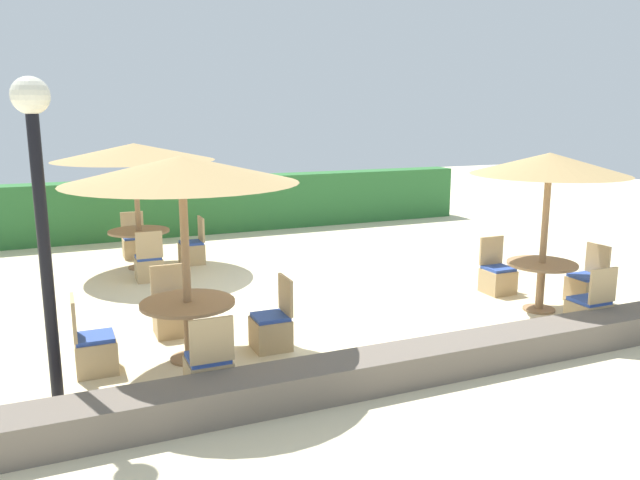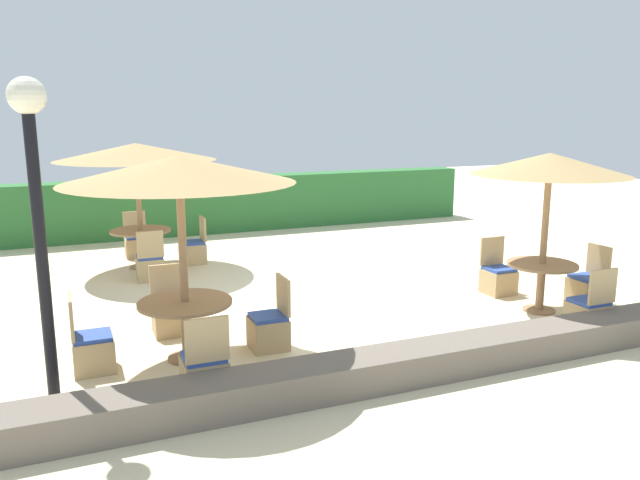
{
  "view_description": "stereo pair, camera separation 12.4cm",
  "coord_description": "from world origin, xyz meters",
  "px_view_note": "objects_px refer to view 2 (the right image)",
  "views": [
    {
      "loc": [
        -3.97,
        -8.7,
        3.0
      ],
      "look_at": [
        0.0,
        0.6,
        0.9
      ],
      "focal_mm": 35.0,
      "sensor_mm": 36.0,
      "label": 1
    },
    {
      "loc": [
        -3.86,
        -8.74,
        3.0
      ],
      "look_at": [
        0.0,
        0.6,
        0.9
      ],
      "focal_mm": 35.0,
      "sensor_mm": 36.0,
      "label": 2
    }
  ],
  "objects_px": {
    "lamp_post": "(34,179)",
    "patio_chair_front_left_east": "(269,328)",
    "patio_chair_front_right_east": "(587,287)",
    "patio_chair_back_left_north": "(137,244)",
    "round_table_back_left": "(141,237)",
    "parasol_front_left": "(179,170)",
    "patio_chair_back_left_east": "(194,250)",
    "patio_chair_front_left_north": "(170,315)",
    "patio_chair_back_left_south": "(150,266)",
    "patio_chair_front_right_north": "(498,278)",
    "patio_chair_front_right_south": "(589,313)",
    "round_table_front_left": "(186,312)",
    "patio_chair_front_left_south": "(205,372)",
    "parasol_back_left": "(136,152)",
    "patio_chair_front_left_west": "(92,350)",
    "parasol_front_right": "(550,165)",
    "round_table_front_right": "(542,274)"
  },
  "relations": [
    {
      "from": "patio_chair_front_right_north",
      "to": "patio_chair_back_left_north",
      "type": "distance_m",
      "value": 7.32
    },
    {
      "from": "patio_chair_front_left_south",
      "to": "parasol_back_left",
      "type": "bearing_deg",
      "value": 89.41
    },
    {
      "from": "patio_chair_back_left_east",
      "to": "patio_chair_back_left_south",
      "type": "distance_m",
      "value": 1.37
    },
    {
      "from": "round_table_front_left",
      "to": "patio_chair_front_right_east",
      "type": "height_order",
      "value": "patio_chair_front_right_east"
    },
    {
      "from": "patio_chair_front_left_south",
      "to": "parasol_back_left",
      "type": "relative_size",
      "value": 0.31
    },
    {
      "from": "lamp_post",
      "to": "parasol_front_right",
      "type": "relative_size",
      "value": 1.38
    },
    {
      "from": "parasol_front_right",
      "to": "patio_chair_front_right_east",
      "type": "height_order",
      "value": "parasol_front_right"
    },
    {
      "from": "patio_chair_front_right_north",
      "to": "patio_chair_back_left_east",
      "type": "xyz_separation_m",
      "value": [
        -4.27,
        4.06,
        0.0
      ]
    },
    {
      "from": "round_table_front_right",
      "to": "round_table_back_left",
      "type": "relative_size",
      "value": 0.9
    },
    {
      "from": "patio_chair_front_left_south",
      "to": "patio_chair_back_left_east",
      "type": "distance_m",
      "value": 6.07
    },
    {
      "from": "lamp_post",
      "to": "patio_chair_front_left_east",
      "type": "relative_size",
      "value": 3.57
    },
    {
      "from": "parasol_back_left",
      "to": "patio_chair_back_left_south",
      "type": "height_order",
      "value": "parasol_back_left"
    },
    {
      "from": "patio_chair_front_left_south",
      "to": "round_table_back_left",
      "type": "xyz_separation_m",
      "value": [
        0.06,
        6.01,
        0.34
      ]
    },
    {
      "from": "patio_chair_front_left_south",
      "to": "patio_chair_front_left_east",
      "type": "bearing_deg",
      "value": 44.18
    },
    {
      "from": "lamp_post",
      "to": "patio_chair_front_left_south",
      "type": "distance_m",
      "value": 2.6
    },
    {
      "from": "patio_chair_front_left_north",
      "to": "patio_chair_back_left_south",
      "type": "bearing_deg",
      "value": -92.25
    },
    {
      "from": "round_table_back_left",
      "to": "patio_chair_back_left_north",
      "type": "relative_size",
      "value": 1.24
    },
    {
      "from": "parasol_front_right",
      "to": "patio_chair_back_left_east",
      "type": "xyz_separation_m",
      "value": [
        -4.26,
        5.07,
        -1.96
      ]
    },
    {
      "from": "round_table_front_right",
      "to": "patio_chair_front_left_east",
      "type": "bearing_deg",
      "value": 178.35
    },
    {
      "from": "patio_chair_front_left_west",
      "to": "patio_chair_back_left_north",
      "type": "height_order",
      "value": "same"
    },
    {
      "from": "parasol_front_left",
      "to": "patio_chair_front_left_north",
      "type": "xyz_separation_m",
      "value": [
        -0.04,
        1.0,
        -2.06
      ]
    },
    {
      "from": "lamp_post",
      "to": "round_table_front_left",
      "type": "distance_m",
      "value": 2.41
    },
    {
      "from": "lamp_post",
      "to": "parasol_back_left",
      "type": "distance_m",
      "value": 5.83
    },
    {
      "from": "round_table_front_left",
      "to": "patio_chair_front_left_west",
      "type": "relative_size",
      "value": 1.23
    },
    {
      "from": "patio_chair_front_right_south",
      "to": "round_table_front_left",
      "type": "bearing_deg",
      "value": 168.02
    },
    {
      "from": "patio_chair_front_left_west",
      "to": "parasol_front_right",
      "type": "distance_m",
      "value": 6.72
    },
    {
      "from": "round_table_front_left",
      "to": "round_table_back_left",
      "type": "xyz_separation_m",
      "value": [
        0.05,
        4.93,
        0.01
      ]
    },
    {
      "from": "parasol_front_left",
      "to": "parasol_back_left",
      "type": "bearing_deg",
      "value": 89.39
    },
    {
      "from": "round_table_front_right",
      "to": "patio_chair_front_right_east",
      "type": "relative_size",
      "value": 1.11
    },
    {
      "from": "patio_chair_front_left_east",
      "to": "patio_chair_front_right_south",
      "type": "height_order",
      "value": "same"
    },
    {
      "from": "parasol_front_left",
      "to": "patio_chair_back_left_north",
      "type": "height_order",
      "value": "parasol_front_left"
    },
    {
      "from": "round_table_front_right",
      "to": "patio_chair_front_left_south",
      "type": "bearing_deg",
      "value": -170.37
    },
    {
      "from": "round_table_back_left",
      "to": "patio_chair_front_right_east",
      "type": "bearing_deg",
      "value": -39.09
    },
    {
      "from": "patio_chair_front_left_north",
      "to": "parasol_back_left",
      "type": "relative_size",
      "value": 0.31
    },
    {
      "from": "patio_chair_front_left_east",
      "to": "patio_chair_back_left_east",
      "type": "xyz_separation_m",
      "value": [
        0.01,
        4.95,
        0.0
      ]
    },
    {
      "from": "patio_chair_front_left_west",
      "to": "parasol_back_left",
      "type": "xyz_separation_m",
      "value": [
        1.15,
        4.87,
        1.97
      ]
    },
    {
      "from": "patio_chair_front_right_east",
      "to": "patio_chair_back_left_north",
      "type": "xyz_separation_m",
      "value": [
        -6.23,
        6.07,
        0.0
      ]
    },
    {
      "from": "round_table_back_left",
      "to": "patio_chair_front_left_west",
      "type": "bearing_deg",
      "value": -103.25
    },
    {
      "from": "patio_chair_front_left_east",
      "to": "patio_chair_front_right_north",
      "type": "bearing_deg",
      "value": -78.25
    },
    {
      "from": "patio_chair_front_left_west",
      "to": "patio_chair_front_right_east",
      "type": "distance_m",
      "value": 7.39
    },
    {
      "from": "patio_chair_front_left_south",
      "to": "patio_chair_back_left_east",
      "type": "height_order",
      "value": "same"
    },
    {
      "from": "patio_chair_front_left_east",
      "to": "parasol_front_right",
      "type": "xyz_separation_m",
      "value": [
        4.27,
        -0.12,
        1.96
      ]
    },
    {
      "from": "round_table_front_left",
      "to": "parasol_front_right",
      "type": "relative_size",
      "value": 0.47
    },
    {
      "from": "patio_chair_front_right_north",
      "to": "patio_chair_back_left_east",
      "type": "relative_size",
      "value": 1.0
    },
    {
      "from": "patio_chair_front_left_east",
      "to": "patio_chair_front_right_south",
      "type": "distance_m",
      "value": 4.41
    },
    {
      "from": "round_table_back_left",
      "to": "patio_chair_back_left_south",
      "type": "relative_size",
      "value": 1.24
    },
    {
      "from": "parasol_front_left",
      "to": "patio_chair_back_left_north",
      "type": "relative_size",
      "value": 2.93
    },
    {
      "from": "parasol_front_left",
      "to": "patio_chair_back_left_east",
      "type": "distance_m",
      "value": 5.42
    },
    {
      "from": "lamp_post",
      "to": "patio_chair_front_left_north",
      "type": "height_order",
      "value": "lamp_post"
    },
    {
      "from": "lamp_post",
      "to": "patio_chair_front_right_south",
      "type": "relative_size",
      "value": 3.57
    }
  ]
}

